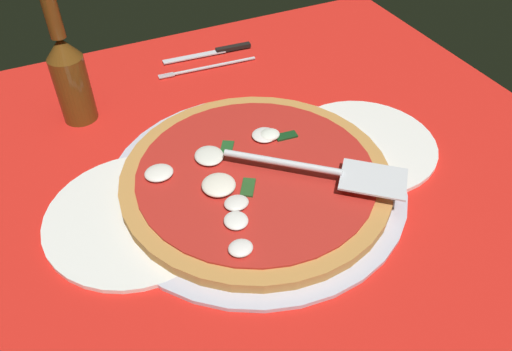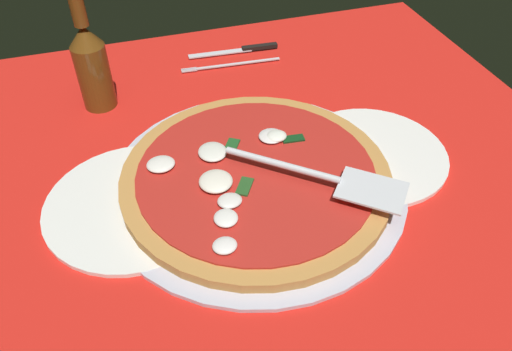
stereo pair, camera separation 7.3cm
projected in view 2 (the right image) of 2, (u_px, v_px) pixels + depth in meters
ground_plane at (266, 194)px, 73.70cm from camera, size 102.84×102.84×0.80cm
checker_pattern at (266, 192)px, 73.39cm from camera, size 102.84×102.84×0.10cm
pizza_pan at (256, 183)px, 74.03cm from camera, size 43.43×43.43×0.97cm
dinner_plate_left at (134, 204)px, 70.79cm from camera, size 24.88×24.88×1.00cm
dinner_plate_right at (371, 154)px, 78.79cm from camera, size 23.33×23.33×1.00cm
pizza at (255, 176)px, 73.03cm from camera, size 39.07×39.07×3.19cm
pizza_server at (326, 177)px, 69.16cm from camera, size 22.20×19.53×1.00cm
place_setting_far at (237, 59)px, 100.88cm from camera, size 20.82×12.15×1.40cm
beer_bottle at (91, 63)px, 83.61cm from camera, size 5.62×5.62×22.83cm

